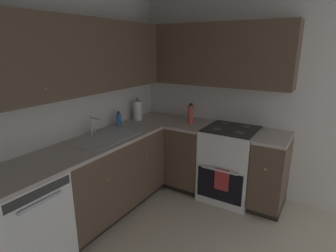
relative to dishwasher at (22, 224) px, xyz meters
name	(u,v)px	position (x,y,z in m)	size (l,w,h in m)	color
wall_back	(47,113)	(0.58, 0.33, 0.80)	(3.62, 0.05, 2.46)	silver
wall_right	(277,102)	(2.36, -1.50, 0.80)	(0.05, 3.70, 2.46)	silver
dishwasher	(22,224)	(0.00, 0.00, 0.00)	(0.60, 0.63, 0.86)	white
lower_cabinets_back	(108,176)	(1.02, 0.00, 0.00)	(1.43, 0.62, 0.86)	brown
countertop_back	(105,139)	(1.02, 0.00, 0.45)	(2.64, 0.60, 0.04)	#B7A89E
lower_cabinets_right	(222,163)	(2.04, -0.98, 0.00)	(0.62, 1.44, 0.86)	brown
countertop_right	(223,130)	(2.04, -0.98, 0.45)	(0.60, 1.44, 0.03)	#B7A89E
oven_range	(229,163)	(2.06, -1.07, 0.02)	(0.68, 0.62, 1.05)	white
upper_cabinets_back	(77,57)	(0.86, 0.14, 1.33)	(2.32, 0.34, 0.73)	brown
upper_cabinets_right	(210,55)	(2.18, -0.70, 1.33)	(0.32, 1.99, 0.73)	brown
sink	(107,142)	(1.02, -0.03, 0.43)	(0.71, 0.40, 0.10)	#B7B7BC
faucet	(93,124)	(1.02, 0.18, 0.59)	(0.07, 0.16, 0.21)	silver
soap_bottle	(119,120)	(1.46, 0.18, 0.55)	(0.06, 0.06, 0.19)	#3F72BF
paper_towel_roll	(138,111)	(1.81, 0.16, 0.59)	(0.11, 0.11, 0.32)	white
oil_bottle	(191,114)	(2.04, -0.53, 0.59)	(0.08, 0.08, 0.26)	#BF4C3F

